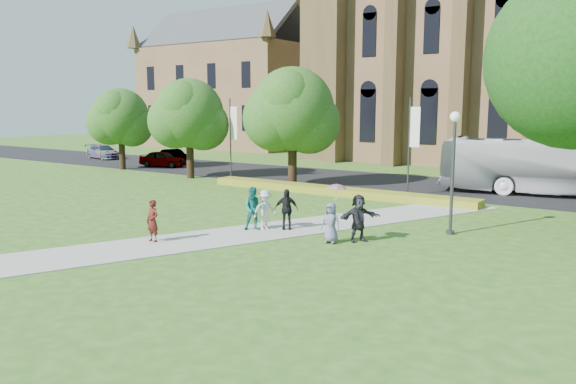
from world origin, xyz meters
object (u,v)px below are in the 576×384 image
Objects in this scene: tour_coach at (549,166)px; car_1 at (174,156)px; car_2 at (103,152)px; car_0 at (163,159)px; pedestrian_0 at (153,221)px; streetlamp at (453,158)px.

tour_coach reaches higher than car_1.
car_1 is at bearing -75.56° from car_2.
pedestrian_0 is (20.55, -20.01, 0.15)m from car_0.
car_0 is (-31.55, -2.11, -1.08)m from tour_coach.
tour_coach is at bearing -78.76° from car_2.
car_1 is 31.44m from pedestrian_0.
tour_coach is 3.16× the size of car_1.
car_2 is (-9.71, -0.55, 0.03)m from car_1.
car_0 is 0.87× the size of car_2.
car_2 is 38.49m from pedestrian_0.
pedestrian_0 reaches higher than car_0.
car_0 is 1.04× the size of car_1.
streetlamp reaches higher than car_2.
tour_coach reaches higher than pedestrian_0.
car_0 is at bearing -89.55° from car_2.
streetlamp is 1.28× the size of car_1.
pedestrian_0 reaches higher than car_2.
tour_coach is 31.64m from car_0.
streetlamp reaches higher than tour_coach.
car_0 is 28.68m from pedestrian_0.
pedestrian_0 is at bearing -113.82° from car_2.
car_1 is at bearing 10.36° from car_0.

